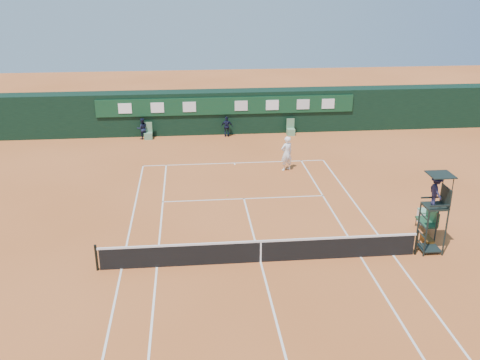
% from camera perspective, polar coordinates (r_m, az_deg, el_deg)
% --- Properties ---
extents(ground, '(90.00, 90.00, 0.00)m').
position_cam_1_polar(ground, '(21.65, 2.21, -8.73)').
color(ground, '#C6642E').
rests_on(ground, ground).
extents(court_lines, '(11.05, 23.85, 0.01)m').
position_cam_1_polar(court_lines, '(21.64, 2.21, -8.72)').
color(court_lines, silver).
rests_on(court_lines, ground).
extents(tennis_net, '(12.90, 0.10, 1.10)m').
position_cam_1_polar(tennis_net, '(21.40, 2.23, -7.55)').
color(tennis_net, black).
rests_on(tennis_net, ground).
extents(back_wall, '(40.00, 1.65, 3.00)m').
position_cam_1_polar(back_wall, '(38.53, -1.50, 7.33)').
color(back_wall, black).
rests_on(back_wall, ground).
extents(linesman_chair_left, '(0.55, 0.50, 1.15)m').
position_cam_1_polar(linesman_chair_left, '(37.64, -9.75, 4.81)').
color(linesman_chair_left, '#588664').
rests_on(linesman_chair_left, ground).
extents(linesman_chair_right, '(0.55, 0.50, 1.15)m').
position_cam_1_polar(linesman_chair_right, '(38.21, 5.43, 5.28)').
color(linesman_chair_right, '#609369').
rests_on(linesman_chair_right, ground).
extents(umpire_chair, '(0.96, 0.95, 3.42)m').
position_cam_1_polar(umpire_chair, '(22.73, 20.18, -1.68)').
color(umpire_chair, black).
rests_on(umpire_chair, ground).
extents(player_bench, '(0.56, 1.20, 1.10)m').
position_cam_1_polar(player_bench, '(25.20, 19.52, -3.95)').
color(player_bench, '#193E25').
rests_on(player_bench, ground).
extents(tennis_bag, '(0.35, 0.76, 0.28)m').
position_cam_1_polar(tennis_bag, '(24.28, 19.33, -6.11)').
color(tennis_bag, black).
rests_on(tennis_bag, ground).
extents(cooler, '(0.57, 0.57, 0.65)m').
position_cam_1_polar(cooler, '(26.10, 19.13, -3.68)').
color(cooler, silver).
rests_on(cooler, ground).
extents(tennis_ball, '(0.07, 0.07, 0.07)m').
position_cam_1_polar(tennis_ball, '(27.66, -1.35, -1.65)').
color(tennis_ball, '#B5D030').
rests_on(tennis_ball, ground).
extents(player, '(0.88, 0.76, 2.05)m').
position_cam_1_polar(player, '(31.04, 4.99, 2.84)').
color(player, white).
rests_on(player, ground).
extents(ball_kid_left, '(0.82, 0.71, 1.47)m').
position_cam_1_polar(ball_kid_left, '(37.59, -10.39, 5.41)').
color(ball_kid_left, black).
rests_on(ball_kid_left, ground).
extents(ball_kid_right, '(0.87, 0.42, 1.43)m').
position_cam_1_polar(ball_kid_right, '(37.55, -1.41, 5.71)').
color(ball_kid_right, black).
rests_on(ball_kid_right, ground).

